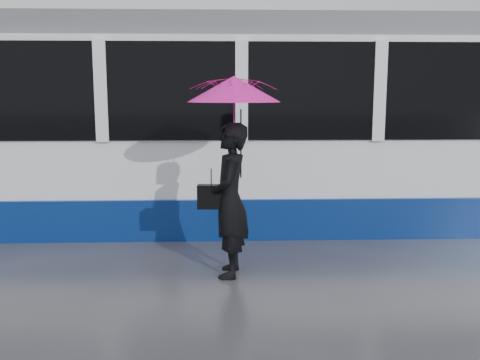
{
  "coord_description": "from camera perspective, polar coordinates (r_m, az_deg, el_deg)",
  "views": [
    {
      "loc": [
        -0.37,
        -6.48,
        2.16
      ],
      "look_at": [
        -0.13,
        0.11,
        1.1
      ],
      "focal_mm": 40.0,
      "sensor_mm": 36.0,
      "label": 1
    }
  ],
  "objects": [
    {
      "name": "ground",
      "position": [
        6.84,
        1.11,
        -9.28
      ],
      "size": [
        90.0,
        90.0,
        0.0
      ],
      "primitive_type": "plane",
      "color": "#2E2E33",
      "rests_on": "ground"
    },
    {
      "name": "handbag",
      "position": [
        6.34,
        -3.07,
        -1.78
      ],
      "size": [
        0.34,
        0.17,
        0.46
      ],
      "rotation": [
        0.0,
        0.0,
        -0.07
      ],
      "color": "black",
      "rests_on": "ground"
    },
    {
      "name": "tram",
      "position": [
        9.42,
        15.31,
        5.64
      ],
      "size": [
        26.0,
        2.56,
        3.35
      ],
      "color": "white",
      "rests_on": "ground"
    },
    {
      "name": "umbrella",
      "position": [
        6.2,
        -0.64,
        7.76
      ],
      "size": [
        1.15,
        1.15,
        1.24
      ],
      "rotation": [
        0.0,
        0.0,
        -0.07
      ],
      "color": "#F2148D",
      "rests_on": "ground"
    },
    {
      "name": "rails",
      "position": [
        9.24,
        0.23,
        -4.32
      ],
      "size": [
        34.0,
        1.51,
        0.02
      ],
      "color": "#3F3D38",
      "rests_on": "ground"
    },
    {
      "name": "woman",
      "position": [
        6.33,
        -1.08,
        -2.2
      ],
      "size": [
        0.49,
        0.7,
        1.84
      ],
      "primitive_type": "imported",
      "rotation": [
        0.0,
        0.0,
        -1.64
      ],
      "color": "black",
      "rests_on": "ground"
    }
  ]
}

